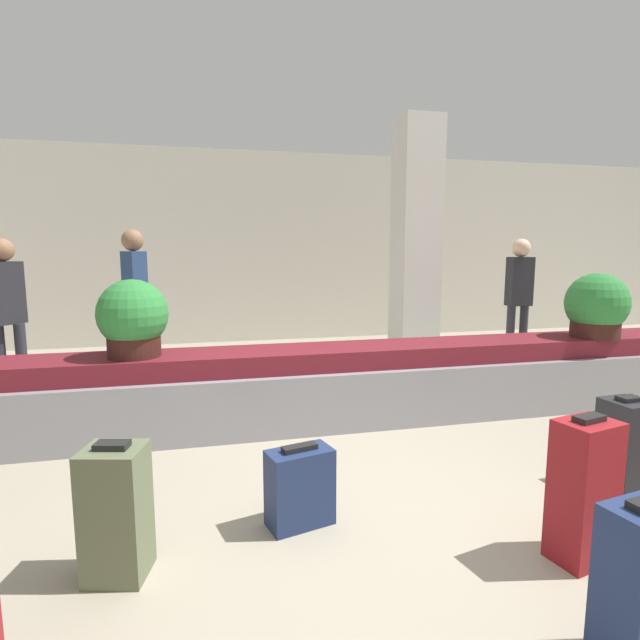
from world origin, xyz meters
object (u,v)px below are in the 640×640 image
at_px(suitcase_7, 300,487).
at_px(pillar, 416,247).
at_px(potted_plant_0, 596,307).
at_px(traveler_1, 135,290).
at_px(potted_plant_1, 133,319).
at_px(suitcase_3, 584,491).
at_px(traveler_0, 6,305).
at_px(suitcase_0, 625,443).
at_px(traveler_2, 519,290).
at_px(suitcase_1, 116,512).

bearing_deg(suitcase_7, pillar, 42.75).
bearing_deg(potted_plant_0, traveler_1, 156.36).
xyz_separation_m(pillar, potted_plant_1, (-3.24, -1.71, -0.59)).
distance_m(suitcase_3, potted_plant_0, 3.04).
distance_m(pillar, traveler_0, 4.69).
bearing_deg(potted_plant_1, suitcase_0, -26.85).
bearing_deg(traveler_1, suitcase_3, -179.66).
xyz_separation_m(suitcase_3, traveler_0, (-3.80, 3.71, 0.64)).
distance_m(potted_plant_0, traveler_2, 1.73).
height_order(pillar, potted_plant_0, pillar).
bearing_deg(traveler_2, suitcase_3, 60.99).
bearing_deg(traveler_0, suitcase_3, -97.82).
xyz_separation_m(pillar, traveler_2, (1.47, -0.11, -0.57)).
relative_size(potted_plant_1, traveler_1, 0.35).
relative_size(suitcase_1, traveler_2, 0.39).
distance_m(suitcase_0, suitcase_3, 1.08).
relative_size(pillar, traveler_2, 1.87).
height_order(potted_plant_0, potted_plant_1, potted_plant_0).
bearing_deg(traveler_0, potted_plant_1, -98.81).
distance_m(potted_plant_0, potted_plant_1, 4.40).
xyz_separation_m(pillar, suitcase_7, (-2.17, -3.35, -1.37)).
relative_size(traveler_1, traveler_2, 1.05).
xyz_separation_m(suitcase_7, potted_plant_1, (-1.07, 1.64, 0.78)).
bearing_deg(pillar, suitcase_0, -89.44).
xyz_separation_m(pillar, suitcase_3, (-0.84, -4.00, -1.23)).
xyz_separation_m(suitcase_1, traveler_1, (-0.33, 3.80, 0.77)).
height_order(pillar, suitcase_0, pillar).
bearing_deg(traveler_1, traveler_0, 81.38).
bearing_deg(suitcase_7, traveler_2, 27.43).
bearing_deg(traveler_2, suitcase_0, 67.97).
height_order(traveler_0, traveler_2, traveler_2).
relative_size(pillar, suitcase_7, 6.73).
xyz_separation_m(potted_plant_1, traveler_2, (4.70, 1.61, 0.02)).
distance_m(suitcase_0, traveler_2, 3.64).
xyz_separation_m(potted_plant_0, traveler_2, (0.31, 1.70, 0.02)).
distance_m(suitcase_3, traveler_2, 4.58).
xyz_separation_m(suitcase_0, suitcase_1, (-3.15, -0.22, 0.03)).
relative_size(suitcase_0, traveler_0, 0.36).
bearing_deg(potted_plant_0, traveler_0, 165.37).
bearing_deg(suitcase_3, traveler_2, 46.68).
distance_m(pillar, suitcase_0, 3.61).
height_order(pillar, suitcase_1, pillar).
bearing_deg(suitcase_3, suitcase_0, 23.08).
bearing_deg(suitcase_3, suitcase_7, 141.26).
distance_m(traveler_0, traveler_1, 1.30).
bearing_deg(traveler_0, suitcase_0, -86.84).
distance_m(suitcase_0, suitcase_7, 2.21).
height_order(suitcase_1, suitcase_7, suitcase_1).
xyz_separation_m(potted_plant_0, potted_plant_1, (-4.39, 0.10, 0.01)).
relative_size(traveler_0, traveler_1, 0.93).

